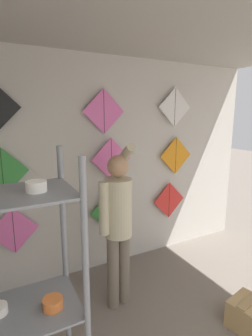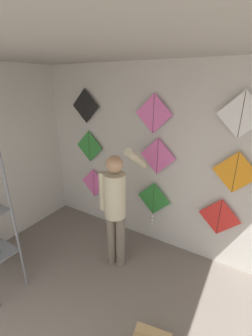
% 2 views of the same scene
% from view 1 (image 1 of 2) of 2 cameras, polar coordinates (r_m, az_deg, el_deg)
% --- Properties ---
extents(back_panel, '(4.82, 0.06, 2.80)m').
position_cam_1_polar(back_panel, '(3.46, -5.61, 0.26)').
color(back_panel, beige).
rests_on(back_panel, ground).
extents(shopkeeper, '(0.45, 0.65, 1.79)m').
position_cam_1_polar(shopkeeper, '(2.81, -1.83, -10.82)').
color(shopkeeper, '#726656').
rests_on(shopkeeper, ground).
extents(cardboard_box, '(0.40, 0.36, 0.29)m').
position_cam_1_polar(cardboard_box, '(3.21, 24.95, -26.85)').
color(cardboard_box, tan).
rests_on(cardboard_box, ground).
extents(kite_0, '(0.55, 0.01, 0.55)m').
position_cam_1_polar(kite_0, '(3.33, -23.25, -12.42)').
color(kite_0, pink).
extents(kite_1, '(0.55, 0.04, 0.76)m').
position_cam_1_polar(kite_1, '(3.60, -3.50, -9.95)').
color(kite_1, '#338C38').
extents(kite_2, '(0.55, 0.01, 0.55)m').
position_cam_1_polar(kite_2, '(4.06, 9.36, -6.94)').
color(kite_2, red).
extents(kite_3, '(0.55, 0.01, 0.55)m').
position_cam_1_polar(kite_3, '(3.12, -25.33, -0.82)').
color(kite_3, '#338C38').
extents(kite_4, '(0.55, 0.01, 0.55)m').
position_cam_1_polar(kite_4, '(3.41, -3.21, 1.97)').
color(kite_4, pink).
extents(kite_5, '(0.55, 0.01, 0.55)m').
position_cam_1_polar(kite_5, '(3.96, 10.77, 2.66)').
color(kite_5, orange).
extents(kite_7, '(0.55, 0.01, 0.55)m').
position_cam_1_polar(kite_7, '(3.32, -4.83, 12.15)').
color(kite_7, pink).
extents(kite_8, '(0.55, 0.01, 0.55)m').
position_cam_1_polar(kite_8, '(3.88, 10.61, 12.87)').
color(kite_8, white).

